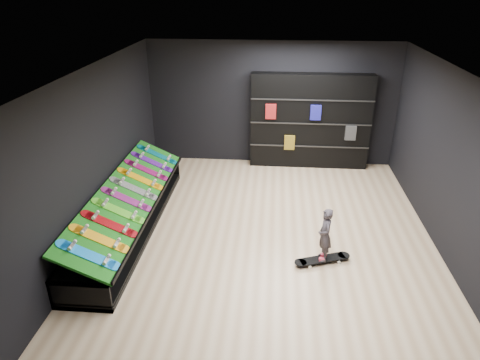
# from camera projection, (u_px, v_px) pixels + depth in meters

# --- Properties ---
(floor) EXTENTS (6.00, 7.00, 0.01)m
(floor) POSITION_uv_depth(u_px,v_px,m) (266.00, 234.00, 7.91)
(floor) COLOR #C8AC87
(floor) RESTS_ON ground
(ceiling) EXTENTS (6.00, 7.00, 0.01)m
(ceiling) POSITION_uv_depth(u_px,v_px,m) (271.00, 70.00, 6.62)
(ceiling) COLOR white
(ceiling) RESTS_ON ground
(wall_back) EXTENTS (6.00, 0.02, 3.00)m
(wall_back) POSITION_uv_depth(u_px,v_px,m) (272.00, 104.00, 10.41)
(wall_back) COLOR black
(wall_back) RESTS_ON ground
(wall_front) EXTENTS (6.00, 0.02, 3.00)m
(wall_front) POSITION_uv_depth(u_px,v_px,m) (260.00, 300.00, 4.12)
(wall_front) COLOR black
(wall_front) RESTS_ON ground
(wall_left) EXTENTS (0.02, 7.00, 3.00)m
(wall_left) POSITION_uv_depth(u_px,v_px,m) (97.00, 154.00, 7.49)
(wall_left) COLOR black
(wall_left) RESTS_ON ground
(wall_right) EXTENTS (0.02, 7.00, 3.00)m
(wall_right) POSITION_uv_depth(u_px,v_px,m) (450.00, 165.00, 7.04)
(wall_right) COLOR black
(wall_right) RESTS_ON ground
(display_rack) EXTENTS (0.90, 4.50, 0.50)m
(display_rack) POSITION_uv_depth(u_px,v_px,m) (130.00, 217.00, 8.00)
(display_rack) COLOR black
(display_rack) RESTS_ON ground
(turf_ramp) EXTENTS (0.92, 4.50, 0.46)m
(turf_ramp) POSITION_uv_depth(u_px,v_px,m) (130.00, 195.00, 7.79)
(turf_ramp) COLOR #0E560D
(turf_ramp) RESTS_ON display_rack
(back_shelving) EXTENTS (2.86, 0.33, 2.29)m
(back_shelving) POSITION_uv_depth(u_px,v_px,m) (310.00, 121.00, 10.33)
(back_shelving) COLOR black
(back_shelving) RESTS_ON ground
(floor_skateboard) EXTENTS (1.00, 0.54, 0.09)m
(floor_skateboard) POSITION_uv_depth(u_px,v_px,m) (322.00, 260.00, 7.10)
(floor_skateboard) COLOR black
(floor_skateboard) RESTS_ON ground
(child) EXTENTS (0.18, 0.23, 0.55)m
(child) POSITION_uv_depth(u_px,v_px,m) (324.00, 244.00, 6.97)
(child) COLOR black
(child) RESTS_ON floor_skateboard
(display_board_0) EXTENTS (0.93, 0.22, 0.50)m
(display_board_0) POSITION_uv_depth(u_px,v_px,m) (89.00, 255.00, 6.07)
(display_board_0) COLOR blue
(display_board_0) RESTS_ON turf_ramp
(display_board_1) EXTENTS (0.93, 0.22, 0.50)m
(display_board_1) POSITION_uv_depth(u_px,v_px,m) (100.00, 239.00, 6.45)
(display_board_1) COLOR orange
(display_board_1) RESTS_ON turf_ramp
(display_board_2) EXTENTS (0.93, 0.22, 0.50)m
(display_board_2) POSITION_uv_depth(u_px,v_px,m) (110.00, 224.00, 6.83)
(display_board_2) COLOR red
(display_board_2) RESTS_ON turf_ramp
(display_board_3) EXTENTS (0.93, 0.22, 0.50)m
(display_board_3) POSITION_uv_depth(u_px,v_px,m) (119.00, 211.00, 7.21)
(display_board_3) COLOR green
(display_board_3) RESTS_ON turf_ramp
(display_board_4) EXTENTS (0.93, 0.22, 0.50)m
(display_board_4) POSITION_uv_depth(u_px,v_px,m) (127.00, 199.00, 7.59)
(display_board_4) COLOR #2626BF
(display_board_4) RESTS_ON turf_ramp
(display_board_5) EXTENTS (0.93, 0.22, 0.50)m
(display_board_5) POSITION_uv_depth(u_px,v_px,m) (134.00, 189.00, 7.97)
(display_board_5) COLOR black
(display_board_5) RESTS_ON turf_ramp
(display_board_6) EXTENTS (0.93, 0.22, 0.50)m
(display_board_6) POSITION_uv_depth(u_px,v_px,m) (141.00, 179.00, 8.35)
(display_board_6) COLOR yellow
(display_board_6) RESTS_ON turf_ramp
(display_board_7) EXTENTS (0.93, 0.22, 0.50)m
(display_board_7) POSITION_uv_depth(u_px,v_px,m) (147.00, 170.00, 8.73)
(display_board_7) COLOR #E5198C
(display_board_7) RESTS_ON turf_ramp
(display_board_8) EXTENTS (0.93, 0.22, 0.50)m
(display_board_8) POSITION_uv_depth(u_px,v_px,m) (152.00, 162.00, 9.11)
(display_board_8) COLOR purple
(display_board_8) RESTS_ON turf_ramp
(display_board_9) EXTENTS (0.93, 0.22, 0.50)m
(display_board_9) POSITION_uv_depth(u_px,v_px,m) (157.00, 155.00, 9.49)
(display_board_9) COLOR #0C8C99
(display_board_9) RESTS_ON turf_ramp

